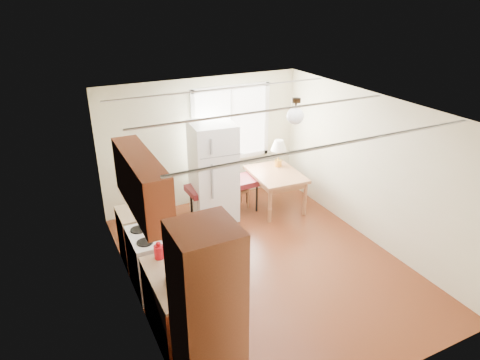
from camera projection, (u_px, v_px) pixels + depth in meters
room_shell at (266, 193)px, 6.26m from camera, size 4.60×5.60×2.62m
kitchen_run at (169, 271)px, 5.22m from camera, size 0.65×3.40×2.20m
window_unit at (231, 124)px, 8.40m from camera, size 1.64×0.05×1.51m
pendant_light at (295, 115)px, 6.46m from camera, size 0.26×0.26×0.40m
refrigerator at (213, 172)px, 7.80m from camera, size 0.83×0.83×1.85m
bench at (224, 186)px, 8.04m from camera, size 1.43×0.56×0.66m
dining_table at (276, 178)px, 8.28m from camera, size 0.96×1.23×0.73m
chair at (235, 185)px, 8.28m from camera, size 0.39×0.39×0.89m
table_lamp at (279, 147)px, 8.39m from camera, size 0.31×0.31×0.54m
coffee_maker at (177, 272)px, 4.86m from camera, size 0.21×0.27×0.39m
kettle at (159, 251)px, 5.33m from camera, size 0.12×0.12×0.24m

